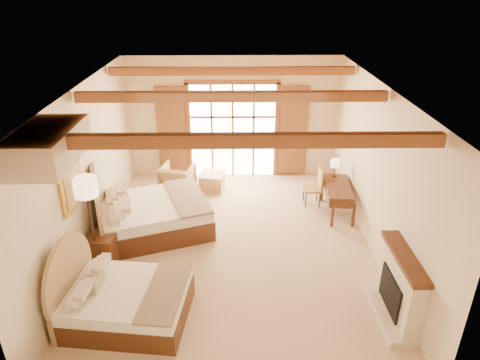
{
  "coord_description": "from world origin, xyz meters",
  "views": [
    {
      "loc": [
        0.03,
        -7.28,
        4.95
      ],
      "look_at": [
        0.14,
        0.2,
        1.38
      ],
      "focal_mm": 32.0,
      "sensor_mm": 36.0,
      "label": 1
    }
  ],
  "objects_px": {
    "armchair": "(178,179)",
    "desk": "(337,198)",
    "bed_far": "(145,212)",
    "nightstand": "(103,250)",
    "bed_near": "(118,299)"
  },
  "relations": [
    {
      "from": "armchair",
      "to": "desk",
      "type": "bearing_deg",
      "value": 175.98
    },
    {
      "from": "bed_far",
      "to": "nightstand",
      "type": "distance_m",
      "value": 1.31
    },
    {
      "from": "bed_near",
      "to": "nightstand",
      "type": "height_order",
      "value": "bed_near"
    },
    {
      "from": "bed_far",
      "to": "bed_near",
      "type": "bearing_deg",
      "value": -108.28
    },
    {
      "from": "bed_near",
      "to": "bed_far",
      "type": "distance_m",
      "value": 2.59
    },
    {
      "from": "armchair",
      "to": "desk",
      "type": "relative_size",
      "value": 0.59
    },
    {
      "from": "bed_near",
      "to": "desk",
      "type": "height_order",
      "value": "bed_near"
    },
    {
      "from": "armchair",
      "to": "desk",
      "type": "height_order",
      "value": "armchair"
    },
    {
      "from": "bed_near",
      "to": "bed_far",
      "type": "relative_size",
      "value": 0.73
    },
    {
      "from": "nightstand",
      "to": "desk",
      "type": "relative_size",
      "value": 0.47
    },
    {
      "from": "nightstand",
      "to": "armchair",
      "type": "relative_size",
      "value": 0.8
    },
    {
      "from": "bed_near",
      "to": "nightstand",
      "type": "distance_m",
      "value": 1.56
    },
    {
      "from": "bed_near",
      "to": "desk",
      "type": "xyz_separation_m",
      "value": [
        4.2,
        3.31,
        -0.0
      ]
    },
    {
      "from": "bed_far",
      "to": "armchair",
      "type": "distance_m",
      "value": 1.92
    },
    {
      "from": "bed_near",
      "to": "bed_far",
      "type": "height_order",
      "value": "bed_far"
    }
  ]
}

